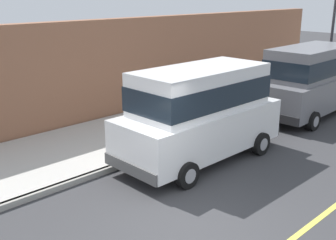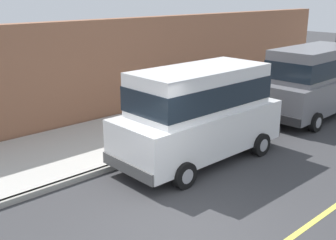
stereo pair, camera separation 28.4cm
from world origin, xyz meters
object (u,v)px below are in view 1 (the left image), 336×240
car_grey_van (310,78)px  dog_white (130,121)px  street_lamp (333,26)px  car_white_van (200,110)px

car_grey_van → dog_white: car_grey_van is taller
car_grey_van → street_lamp: 4.80m
car_white_van → street_lamp: size_ratio=1.11×
dog_white → street_lamp: size_ratio=0.13×
car_white_van → dog_white: size_ratio=8.59×
street_lamp → dog_white: bearing=-98.7°
car_white_van → car_grey_van: same height
car_white_van → dog_white: bearing=179.8°
car_grey_van → dog_white: bearing=-116.3°
car_grey_van → street_lamp: street_lamp is taller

